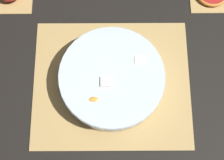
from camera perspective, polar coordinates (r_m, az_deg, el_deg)
name	(u,v)px	position (r m, az deg, el deg)	size (l,w,h in m)	color
ground_plane	(112,83)	(0.89, 0.00, -0.64)	(6.00, 6.00, 0.00)	black
bamboo_mat_center	(112,83)	(0.89, 0.00, -0.58)	(0.44, 0.38, 0.01)	tan
fruit_salad_bowl	(112,79)	(0.84, 0.01, 0.20)	(0.29, 0.29, 0.08)	silver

